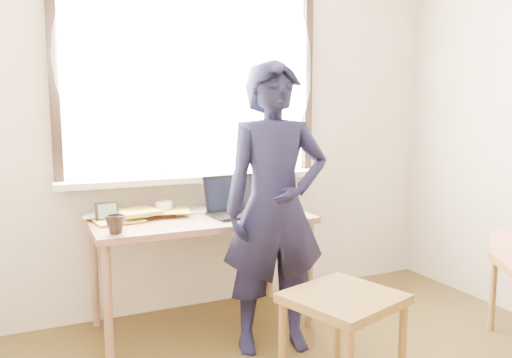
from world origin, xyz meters
name	(u,v)px	position (x,y,z in m)	size (l,w,h in m)	color
room_shell	(385,40)	(-0.02, 0.20, 1.64)	(3.52, 4.02, 2.61)	beige
desk	(201,228)	(-0.27, 1.63, 0.65)	(1.35, 0.67, 0.72)	#8A5C45
laptop	(236,205)	(-0.05, 1.60, 0.78)	(0.39, 0.32, 0.25)	black
mug_white	(164,208)	(-0.47, 1.80, 0.77)	(0.11, 0.11, 0.09)	white
mug_dark	(115,224)	(-0.83, 1.40, 0.77)	(0.11, 0.11, 0.10)	black
mouse	(277,210)	(0.21, 1.53, 0.74)	(0.09, 0.06, 0.03)	black
desk_clutter	(138,211)	(-0.63, 1.85, 0.75)	(0.88, 0.52, 0.05)	white
book_a	(128,215)	(-0.70, 1.82, 0.73)	(0.20, 0.27, 0.02)	white
book_b	(243,203)	(0.12, 1.89, 0.73)	(0.20, 0.27, 0.02)	white
picture_frame	(107,212)	(-0.83, 1.73, 0.78)	(0.14, 0.04, 0.11)	black
work_chair	(343,310)	(0.11, 0.61, 0.42)	(0.61, 0.59, 0.50)	olive
person	(275,208)	(0.02, 1.18, 0.83)	(0.61, 0.40, 1.66)	black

